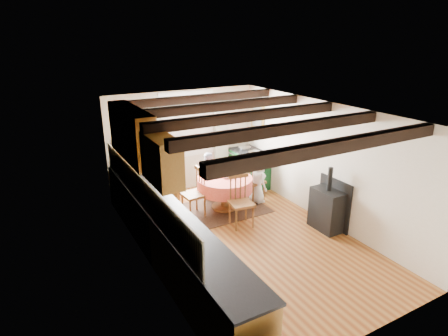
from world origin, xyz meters
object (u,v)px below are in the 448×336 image
dining_table (225,193)px  chair_right (254,180)px  aga_range (249,168)px  child_right (258,181)px  child_far (207,176)px  chair_near (242,202)px  cast_iron_stove (328,199)px  chair_left (193,193)px  cup (229,172)px

dining_table → chair_right: size_ratio=1.21×
aga_range → child_right: size_ratio=0.98×
aga_range → child_far: bearing=-171.1°
chair_near → chair_right: (0.89, 0.90, -0.03)m
aga_range → child_far: child_far is taller
cast_iron_stove → chair_left: bearing=138.8°
child_far → child_right: bearing=121.5°
dining_table → cup: cup is taller
aga_range → child_far: 1.27m
cast_iron_stove → child_far: bearing=119.7°
dining_table → aga_range: bearing=36.1°
chair_left → child_right: chair_left is taller
chair_near → child_far: 1.49m
aga_range → child_right: child_right is taller
chair_near → chair_right: 1.27m
child_far → child_right: 1.15m
dining_table → child_right: child_right is taller
dining_table → cast_iron_stove: size_ratio=0.94×
dining_table → child_right: bearing=-4.0°
dining_table → chair_right: (0.80, 0.08, 0.13)m
chair_right → chair_left: bearing=85.3°
chair_right → child_right: (0.01, -0.13, 0.02)m
chair_left → cup: bearing=94.4°
aga_range → child_right: bearing=-111.5°
chair_near → cup: size_ratio=9.94×
child_far → child_right: child_far is taller
chair_left → child_right: 1.54m
chair_near → aga_range: (1.26, 1.68, -0.06)m
chair_left → child_far: 0.91m
chair_near → cast_iron_stove: size_ratio=0.81×
chair_left → cast_iron_stove: bearing=45.6°
cup → chair_near: bearing=-106.1°
cup → chair_left: bearing=-172.4°
chair_near → cup: (0.28, 0.97, 0.25)m
dining_table → aga_range: aga_range is taller
chair_left → child_far: size_ratio=0.93×
aga_range → child_right: (-0.36, -0.91, 0.05)m
child_far → cup: bearing=98.5°
aga_range → cup: bearing=-144.0°
child_right → cup: child_right is taller
chair_near → child_right: size_ratio=1.01×
chair_right → child_right: size_ratio=0.96×
chair_near → chair_right: size_ratio=1.05×
cast_iron_stove → cup: cast_iron_stove is taller
cast_iron_stove → child_right: 1.75m
chair_near → cast_iron_stove: 1.64m
chair_near → child_right: 1.18m
aga_range → child_far: (-1.25, -0.20, 0.09)m
chair_near → cast_iron_stove: cast_iron_stove is taller
chair_near → child_far: (0.00, 1.49, 0.04)m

